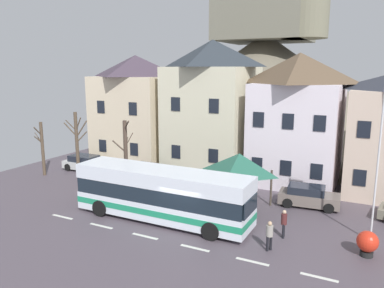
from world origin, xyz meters
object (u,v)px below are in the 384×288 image
Objects in this scene: townhouse_00 at (137,110)px; townhouse_01 at (212,107)px; transit_bus at (162,195)px; bare_tree_01 at (77,145)px; hilltop_castle at (263,85)px; parked_car_03 at (85,163)px; harbour_buoy at (367,242)px; bus_shelter at (239,164)px; parked_car_02 at (308,196)px; flagpole at (380,154)px; bare_tree_00 at (126,156)px; townhouse_02 at (297,119)px; pedestrian_00 at (284,222)px; public_bench at (232,191)px; bare_tree_02 at (42,148)px; parked_car_00 at (149,172)px; pedestrian_01 at (270,233)px.

townhouse_01 is (7.60, 0.44, 0.59)m from townhouse_00.
townhouse_00 is 15.26m from transit_bus.
hilltop_castle is at bearing 71.54° from bare_tree_01.
parked_car_03 is 3.18× the size of harbour_buoy.
bus_shelter is 0.93× the size of parked_car_02.
parked_car_02 is at bearing 135.89° from flagpole.
bare_tree_00 is (-2.86, -24.12, -4.14)m from hilltop_castle.
bare_tree_01 is (-13.43, 0.03, -0.06)m from bus_shelter.
pedestrian_00 is at bearing -80.85° from townhouse_02.
harbour_buoy is (22.96, -5.87, 0.05)m from parked_car_03.
townhouse_01 is at bearing 99.56° from transit_bus.
public_bench is (-4.80, 4.81, -0.42)m from pedestrian_00.
hilltop_castle is (-7.41, 15.95, 1.87)m from townhouse_02.
bus_shelter reaches higher than parked_car_03.
flagpole reaches higher than bare_tree_02.
parked_car_02 is 2.57× the size of pedestrian_00.
parked_car_00 is (-8.70, 2.89, -2.39)m from bus_shelter.
flagpole is (23.13, -4.02, 4.00)m from parked_car_03.
parked_car_03 reaches higher than harbour_buoy.
bare_tree_00 reaches higher than harbour_buoy.
pedestrian_00 is at bearing 80.92° from pedestrian_01.
townhouse_00 is 0.90× the size of townhouse_01.
hilltop_castle is 26.77m from bare_tree_02.
bare_tree_00 reaches higher than transit_bus.
bare_tree_01 is at bearing 164.62° from pedestrian_01.
transit_bus is 2.97× the size of bus_shelter.
townhouse_01 is at bearing 33.83° from bare_tree_02.
townhouse_00 is 20.84m from pedestrian_01.
townhouse_00 is 7.99× the size of harbour_buoy.
townhouse_02 is at bearing 96.53° from pedestrian_01.
flagpole reaches higher than pedestrian_00.
bare_tree_01 is (-7.95, -8.08, -2.66)m from townhouse_01.
townhouse_01 is 14.74m from bare_tree_02.
pedestrian_00 is at bearing -32.16° from townhouse_00.
parked_car_02 is at bearing 6.68° from public_bench.
townhouse_00 is 0.27× the size of hilltop_castle.
townhouse_02 is at bearing 118.19° from harbour_buoy.
bare_tree_01 is at bearing -147.53° from parked_car_00.
parked_car_02 is at bearing 34.03° from bus_shelter.
bus_shelter is (13.07, -7.67, -2.02)m from townhouse_00.
townhouse_00 is 2.74× the size of bus_shelter.
pedestrian_01 is 6.79m from flagpole.
bus_shelter is 6.01m from pedestrian_01.
townhouse_02 is at bearing 21.53° from bare_tree_02.
pedestrian_00 is at bearing -98.51° from parked_car_02.
parked_car_00 is 13.52m from pedestrian_00.
parked_car_02 is at bearing 86.56° from pedestrian_00.
pedestrian_01 is at bearing -160.33° from harbour_buoy.
parked_car_02 is (12.59, -0.27, 0.04)m from parked_car_00.
bare_tree_01 is at bearing -56.16° from parked_car_03.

